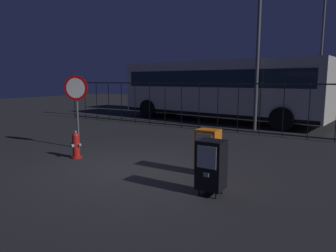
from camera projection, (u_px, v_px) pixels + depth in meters
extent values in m
plane|color=#262628|center=(131.00, 169.00, 7.33)|extent=(60.00, 60.00, 0.00)
cylinder|color=red|center=(77.00, 157.00, 8.34)|extent=(0.28, 0.28, 0.05)
cylinder|color=red|center=(76.00, 146.00, 8.30)|extent=(0.19, 0.19, 0.55)
sphere|color=red|center=(76.00, 136.00, 8.25)|extent=(0.19, 0.19, 0.19)
cylinder|color=gray|center=(75.00, 132.00, 8.24)|extent=(0.06, 0.06, 0.05)
cylinder|color=gray|center=(72.00, 146.00, 8.18)|extent=(0.09, 0.08, 0.09)
cylinder|color=gray|center=(73.00, 144.00, 8.36)|extent=(0.07, 0.07, 0.07)
cylinder|color=gray|center=(79.00, 145.00, 8.22)|extent=(0.07, 0.07, 0.07)
cylinder|color=black|center=(198.00, 172.00, 6.85)|extent=(0.04, 0.04, 0.12)
cylinder|color=black|center=(212.00, 175.00, 6.67)|extent=(0.04, 0.04, 0.12)
cylinder|color=black|center=(203.00, 169.00, 7.08)|extent=(0.04, 0.04, 0.12)
cylinder|color=black|center=(217.00, 171.00, 6.91)|extent=(0.04, 0.04, 0.12)
cube|color=orange|center=(208.00, 149.00, 6.80)|extent=(0.48, 0.40, 0.90)
cube|color=#B2B7BF|center=(204.00, 143.00, 6.60)|extent=(0.36, 0.01, 0.40)
cube|color=gray|center=(204.00, 157.00, 6.65)|extent=(0.10, 0.02, 0.08)
cylinder|color=black|center=(199.00, 192.00, 5.63)|extent=(0.04, 0.04, 0.12)
cylinder|color=black|center=(216.00, 196.00, 5.45)|extent=(0.04, 0.04, 0.12)
cylinder|color=black|center=(206.00, 188.00, 5.86)|extent=(0.04, 0.04, 0.12)
cylinder|color=black|center=(222.00, 191.00, 5.68)|extent=(0.04, 0.04, 0.12)
cube|color=black|center=(211.00, 165.00, 5.58)|extent=(0.48, 0.40, 0.90)
cube|color=#B2B7BF|center=(206.00, 157.00, 5.38)|extent=(0.36, 0.01, 0.40)
cube|color=gray|center=(206.00, 175.00, 5.43)|extent=(0.10, 0.02, 0.08)
cylinder|color=#4C4F54|center=(77.00, 113.00, 9.41)|extent=(0.06, 0.06, 2.20)
cylinder|color=red|center=(76.00, 88.00, 9.28)|extent=(0.71, 0.31, 0.76)
cylinder|color=white|center=(75.00, 88.00, 9.27)|extent=(0.56, 0.23, 0.60)
cube|color=#2D2D33|center=(228.00, 84.00, 12.20)|extent=(18.00, 0.04, 0.05)
cube|color=#2D2D33|center=(227.00, 130.00, 12.47)|extent=(18.00, 0.04, 0.05)
cylinder|color=#2D2D33|center=(74.00, 100.00, 17.09)|extent=(0.03, 0.03, 2.00)
cylinder|color=#2D2D33|center=(85.00, 100.00, 16.64)|extent=(0.03, 0.03, 2.00)
cylinder|color=#2D2D33|center=(97.00, 101.00, 16.18)|extent=(0.03, 0.03, 2.00)
cylinder|color=#2D2D33|center=(109.00, 102.00, 15.73)|extent=(0.03, 0.03, 2.00)
cylinder|color=#2D2D33|center=(122.00, 102.00, 15.28)|extent=(0.03, 0.03, 2.00)
cylinder|color=#2D2D33|center=(135.00, 103.00, 14.83)|extent=(0.03, 0.03, 2.00)
cylinder|color=#2D2D33|center=(150.00, 104.00, 14.37)|extent=(0.03, 0.03, 2.00)
cylinder|color=#2D2D33|center=(165.00, 104.00, 13.92)|extent=(0.03, 0.03, 2.00)
cylinder|color=#2D2D33|center=(181.00, 105.00, 13.47)|extent=(0.03, 0.03, 2.00)
cylinder|color=#2D2D33|center=(199.00, 106.00, 13.02)|extent=(0.03, 0.03, 2.00)
cylinder|color=#2D2D33|center=(218.00, 107.00, 12.56)|extent=(0.03, 0.03, 2.00)
cylinder|color=#2D2D33|center=(238.00, 108.00, 12.11)|extent=(0.03, 0.03, 2.00)
cylinder|color=#2D2D33|center=(260.00, 109.00, 11.66)|extent=(0.03, 0.03, 2.00)
cylinder|color=#2D2D33|center=(283.00, 110.00, 11.21)|extent=(0.03, 0.03, 2.00)
cylinder|color=#2D2D33|center=(309.00, 112.00, 10.76)|extent=(0.03, 0.03, 2.00)
cube|color=beige|center=(218.00, 88.00, 15.66)|extent=(10.70, 3.56, 2.65)
cube|color=#1E2838|center=(218.00, 79.00, 15.59)|extent=(10.08, 3.51, 0.80)
cube|color=black|center=(217.00, 112.00, 15.84)|extent=(10.49, 3.55, 0.16)
cylinder|color=black|center=(282.00, 119.00, 12.61)|extent=(1.02, 0.38, 1.00)
cylinder|color=black|center=(299.00, 114.00, 14.56)|extent=(1.02, 0.38, 1.00)
cylinder|color=black|center=(148.00, 109.00, 17.10)|extent=(1.02, 0.38, 1.00)
cylinder|color=black|center=(175.00, 106.00, 19.05)|extent=(1.02, 0.38, 1.00)
cube|color=gold|center=(213.00, 87.00, 19.56)|extent=(10.52, 2.60, 2.65)
cube|color=#1E2838|center=(213.00, 79.00, 19.49)|extent=(9.89, 2.62, 0.80)
cube|color=black|center=(213.00, 106.00, 19.74)|extent=(10.31, 2.61, 0.16)
cylinder|color=black|center=(266.00, 109.00, 16.77)|extent=(1.00, 0.29, 1.00)
cylinder|color=black|center=(276.00, 106.00, 18.88)|extent=(1.00, 0.29, 1.00)
cylinder|color=black|center=(154.00, 104.00, 20.60)|extent=(1.00, 0.29, 1.00)
cylinder|color=black|center=(174.00, 102.00, 22.70)|extent=(1.00, 0.29, 1.00)
cylinder|color=#4C4F54|center=(321.00, 55.00, 18.24)|extent=(0.14, 0.14, 7.16)
cylinder|color=#4C4F54|center=(259.00, 32.00, 12.47)|extent=(0.14, 0.14, 8.03)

